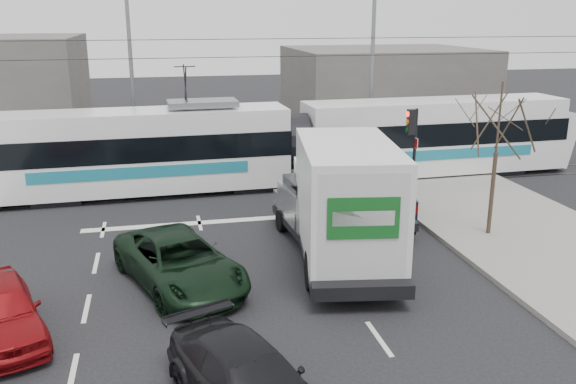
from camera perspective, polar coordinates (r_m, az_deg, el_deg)
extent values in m
plane|color=black|center=(16.63, -0.75, -9.16)|extent=(120.00, 120.00, 0.00)
cube|color=gray|center=(20.27, 25.17, -5.76)|extent=(6.00, 60.00, 0.15)
cube|color=#33302D|center=(25.90, -5.22, 0.23)|extent=(60.00, 1.60, 0.03)
cube|color=#605C57|center=(41.78, 8.89, 9.72)|extent=(12.00, 10.00, 5.00)
cylinder|color=#47382B|center=(20.99, 18.54, -0.11)|extent=(0.14, 0.14, 2.75)
cylinder|color=#47382B|center=(20.46, 19.17, 6.62)|extent=(0.07, 0.07, 2.25)
cylinder|color=black|center=(23.86, 11.72, 3.37)|extent=(0.12, 0.12, 3.60)
cube|color=black|center=(23.53, 11.46, 6.44)|extent=(0.28, 0.28, 0.95)
cylinder|color=#FF0C07|center=(23.42, 11.16, 7.16)|extent=(0.06, 0.20, 0.20)
cylinder|color=orange|center=(23.47, 11.12, 6.44)|extent=(0.06, 0.20, 0.20)
cylinder|color=#05330C|center=(23.52, 11.08, 5.72)|extent=(0.06, 0.20, 0.20)
cube|color=white|center=(23.61, 11.90, 4.47)|extent=(0.02, 0.30, 0.40)
cylinder|color=slate|center=(30.69, 7.85, 11.20)|extent=(0.20, 0.20, 9.00)
cylinder|color=slate|center=(30.84, -14.43, 10.88)|extent=(0.20, 0.20, 9.00)
cylinder|color=black|center=(24.95, -5.55, 12.44)|extent=(60.00, 0.03, 0.03)
cylinder|color=black|center=(24.91, -5.60, 14.05)|extent=(60.00, 0.03, 0.03)
cube|color=white|center=(25.68, -13.58, 1.90)|extent=(12.11, 2.88, 1.46)
cube|color=black|center=(25.43, -13.75, 4.37)|extent=(12.17, 2.91, 1.00)
cube|color=white|center=(25.27, -13.89, 6.35)|extent=(12.11, 2.78, 0.93)
cube|color=teal|center=(24.38, -13.57, 1.79)|extent=(8.43, 0.27, 0.46)
cube|color=white|center=(28.84, 13.40, 3.47)|extent=(12.11, 2.88, 1.46)
cube|color=black|center=(28.62, 13.55, 5.67)|extent=(12.17, 2.91, 1.00)
cube|color=white|center=(28.47, 13.67, 7.44)|extent=(12.11, 2.78, 0.93)
cube|color=teal|center=(27.68, 14.63, 3.42)|extent=(8.43, 0.27, 0.46)
cylinder|color=black|center=(26.31, 0.70, 4.78)|extent=(1.01, 2.45, 2.42)
cube|color=slate|center=(25.31, -8.01, 8.23)|extent=(2.85, 1.60, 0.23)
cube|color=black|center=(26.09, -20.66, -0.30)|extent=(1.93, 2.20, 0.34)
cube|color=black|center=(26.29, -3.45, 0.87)|extent=(1.93, 2.20, 0.34)
cube|color=black|center=(27.26, 4.69, 1.41)|extent=(1.93, 2.20, 0.34)
cube|color=black|center=(30.64, 18.76, 2.25)|extent=(1.93, 2.20, 0.34)
cube|color=black|center=(19.42, 3.24, -3.70)|extent=(2.21, 5.54, 0.23)
cube|color=#B6B8BB|center=(20.09, 2.36, -1.02)|extent=(1.97, 2.39, 1.08)
cube|color=black|center=(20.02, 2.29, 0.59)|extent=(1.69, 1.72, 0.52)
cube|color=#B6B8BB|center=(21.34, 1.26, -0.57)|extent=(1.84, 1.09, 0.52)
cube|color=#B6B8BB|center=(18.24, 4.48, -3.82)|extent=(1.98, 2.55, 0.61)
cube|color=silver|center=(17.11, 6.11, -6.17)|extent=(1.73, 0.27, 0.17)
cube|color=#FF0C07|center=(16.80, 3.38, -5.26)|extent=(0.14, 0.08, 0.26)
cube|color=#FF0C07|center=(17.38, 8.54, -4.67)|extent=(0.14, 0.08, 0.26)
cylinder|color=black|center=(20.79, -0.58, -2.71)|extent=(0.31, 0.76, 0.75)
cylinder|color=black|center=(21.29, 3.90, -2.29)|extent=(0.31, 0.76, 0.75)
cylinder|color=black|center=(17.68, 2.42, -6.24)|extent=(0.31, 0.76, 0.75)
cylinder|color=black|center=(18.26, 7.59, -5.62)|extent=(0.31, 0.76, 0.75)
cube|color=black|center=(18.54, 5.08, -4.51)|extent=(3.67, 7.73, 0.37)
cube|color=white|center=(20.91, 4.03, 0.54)|extent=(2.67, 2.14, 1.70)
cube|color=black|center=(20.89, 4.01, 2.33)|extent=(2.25, 1.50, 0.64)
cube|color=silver|center=(17.34, 5.56, -0.55)|extent=(3.30, 5.38, 3.13)
cube|color=silver|center=(15.00, 7.01, -3.31)|extent=(2.22, 0.40, 2.75)
cube|color=#12511C|center=(14.87, 7.08, -2.47)|extent=(1.76, 0.30, 1.06)
cube|color=black|center=(15.42, 6.96, -9.47)|extent=(2.30, 0.62, 0.19)
cylinder|color=black|center=(20.67, 1.05, -2.53)|extent=(0.46, 0.99, 0.95)
cylinder|color=black|center=(20.96, 7.17, -2.40)|extent=(0.46, 0.99, 0.95)
cylinder|color=black|center=(16.51, 2.25, -7.34)|extent=(0.48, 1.10, 1.06)
cylinder|color=black|center=(16.87, 9.89, -7.06)|extent=(0.48, 1.10, 1.06)
cube|color=black|center=(22.26, 8.09, -0.97)|extent=(3.06, 5.76, 0.27)
cube|color=black|center=(22.99, 7.79, 1.58)|extent=(2.40, 2.64, 1.26)
cube|color=black|center=(22.94, 7.82, 3.23)|extent=(2.01, 1.95, 0.60)
cube|color=black|center=(24.31, 7.32, 1.79)|extent=(2.08, 1.34, 0.60)
cube|color=black|center=(21.00, 8.63, -0.80)|extent=(2.43, 2.80, 0.71)
cube|color=silver|center=(19.76, 9.26, -2.83)|extent=(1.86, 0.56, 0.20)
cube|color=#590505|center=(19.60, 6.70, -1.64)|extent=(0.17, 0.12, 0.31)
cube|color=#590505|center=(19.91, 11.78, -1.59)|extent=(0.17, 0.12, 0.31)
cylinder|color=black|center=(23.85, 5.23, -0.11)|extent=(0.47, 0.92, 0.87)
cylinder|color=black|center=(24.12, 9.63, -0.09)|extent=(0.47, 0.92, 0.87)
cylinder|color=black|center=(20.54, 6.24, -2.87)|extent=(0.47, 0.92, 0.87)
cylinder|color=black|center=(20.85, 11.33, -2.81)|extent=(0.47, 0.92, 0.87)
imported|color=black|center=(16.87, -10.13, -6.44)|extent=(3.92, 5.53, 1.40)
imported|color=maroon|center=(15.51, -25.35, -10.02)|extent=(2.88, 4.34, 1.37)
imported|color=black|center=(11.72, -3.67, -17.43)|extent=(3.31, 4.81, 1.29)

